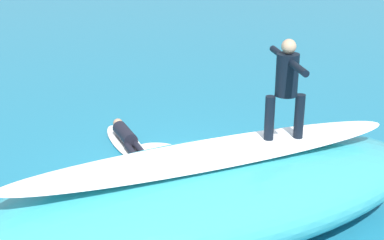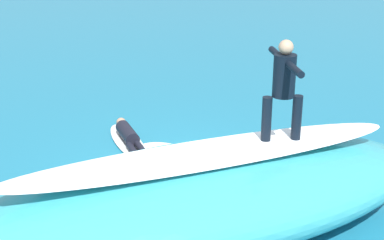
% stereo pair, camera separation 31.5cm
% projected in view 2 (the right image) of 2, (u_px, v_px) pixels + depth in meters
% --- Properties ---
extents(ground_plane, '(120.00, 120.00, 0.00)m').
position_uv_depth(ground_plane, '(182.00, 176.00, 10.69)').
color(ground_plane, teal).
extents(wave_crest, '(8.05, 4.90, 1.29)m').
position_uv_depth(wave_crest, '(207.00, 194.00, 8.67)').
color(wave_crest, teal).
rests_on(wave_crest, ground_plane).
extents(wave_foam_lip, '(6.45, 2.70, 0.08)m').
position_uv_depth(wave_foam_lip, '(208.00, 154.00, 8.43)').
color(wave_foam_lip, white).
rests_on(wave_foam_lip, wave_crest).
extents(surfboard_riding, '(2.27, 0.49, 0.06)m').
position_uv_depth(surfboard_riding, '(280.00, 142.00, 8.88)').
color(surfboard_riding, '#EAE5C6').
rests_on(surfboard_riding, wave_crest).
extents(surfer_riding, '(0.64, 1.53, 1.62)m').
position_uv_depth(surfer_riding, '(284.00, 83.00, 8.53)').
color(surfer_riding, black).
rests_on(surfer_riding, surfboard_riding).
extents(surfboard_paddling, '(1.09, 2.27, 0.07)m').
position_uv_depth(surfboard_paddling, '(128.00, 141.00, 12.21)').
color(surfboard_paddling, silver).
rests_on(surfboard_paddling, ground_plane).
extents(surfer_paddling, '(0.70, 1.79, 0.33)m').
position_uv_depth(surfer_paddling, '(129.00, 136.00, 12.03)').
color(surfer_paddling, black).
rests_on(surfer_paddling, surfboard_paddling).
extents(foam_patch_near, '(1.14, 0.94, 0.14)m').
position_uv_depth(foam_patch_near, '(160.00, 149.00, 11.75)').
color(foam_patch_near, white).
rests_on(foam_patch_near, ground_plane).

